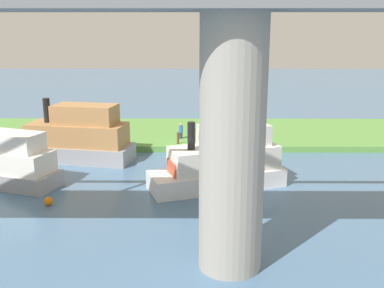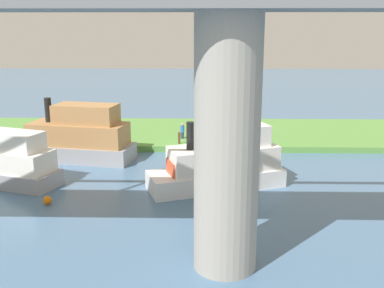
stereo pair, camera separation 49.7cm
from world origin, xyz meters
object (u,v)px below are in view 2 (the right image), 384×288
at_px(mooring_post, 179,138).
at_px(marker_buoy, 47,200).
at_px(person_on_bank, 182,131).
at_px(riverboat_paddlewheel, 76,137).
at_px(houseboat_blue, 220,163).
at_px(pontoon_yellow, 6,162).
at_px(bridge_pylon, 227,147).

relative_size(mooring_post, marker_buoy, 1.99).
xyz_separation_m(person_on_bank, marker_buoy, (7.25, 14.45, -0.95)).
height_order(person_on_bank, riverboat_paddlewheel, riverboat_paddlewheel).
distance_m(mooring_post, riverboat_paddlewheel, 8.48).
bearing_deg(houseboat_blue, riverboat_paddlewheel, -29.03).
height_order(mooring_post, pontoon_yellow, pontoon_yellow).
bearing_deg(person_on_bank, pontoon_yellow, 44.34).
bearing_deg(pontoon_yellow, person_on_bank, -135.66).
distance_m(bridge_pylon, riverboat_paddlewheel, 19.74).
xyz_separation_m(bridge_pylon, houseboat_blue, (-0.18, -10.10, -3.68)).
bearing_deg(bridge_pylon, riverboat_paddlewheel, -56.37).
xyz_separation_m(mooring_post, houseboat_blue, (-3.13, 9.27, 0.64)).
bearing_deg(bridge_pylon, person_on_bank, -82.60).
relative_size(person_on_bank, marker_buoy, 2.78).
bearing_deg(riverboat_paddlewheel, pontoon_yellow, 61.54).
bearing_deg(bridge_pylon, houseboat_blue, -91.02).
relative_size(person_on_bank, houseboat_blue, 0.15).
bearing_deg(marker_buoy, riverboat_paddlewheel, -85.49).
relative_size(houseboat_blue, riverboat_paddlewheel, 0.93).
height_order(person_on_bank, marker_buoy, person_on_bank).
height_order(pontoon_yellow, marker_buoy, pontoon_yellow).
xyz_separation_m(bridge_pylon, pontoon_yellow, (13.88, -10.41, -3.87)).
distance_m(person_on_bank, marker_buoy, 16.19).
bearing_deg(mooring_post, person_on_bank, -95.42).
relative_size(person_on_bank, pontoon_yellow, 0.17).
height_order(person_on_bank, houseboat_blue, houseboat_blue).
height_order(mooring_post, riverboat_paddlewheel, riverboat_paddlewheel).
bearing_deg(houseboat_blue, pontoon_yellow, -1.26).
height_order(pontoon_yellow, houseboat_blue, houseboat_blue).
relative_size(bridge_pylon, marker_buoy, 21.28).
bearing_deg(riverboat_paddlewheel, person_on_bank, -147.44).
distance_m(pontoon_yellow, riverboat_paddlewheel, 6.56).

